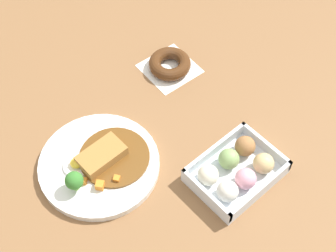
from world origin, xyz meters
The scene contains 4 objects.
ground_plane centered at (0.00, 0.00, 0.00)m, with size 1.60×1.60×0.00m, color brown.
curry_plate centered at (-0.08, 0.02, 0.01)m, with size 0.27×0.27×0.07m.
donut_box centered at (0.13, -0.20, 0.02)m, with size 0.19×0.14×0.06m.
chocolate_ring_donut centered at (0.23, 0.13, 0.02)m, with size 0.14×0.14×0.03m.
Camera 1 is at (-0.34, -0.50, 0.94)m, focal length 52.58 mm.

